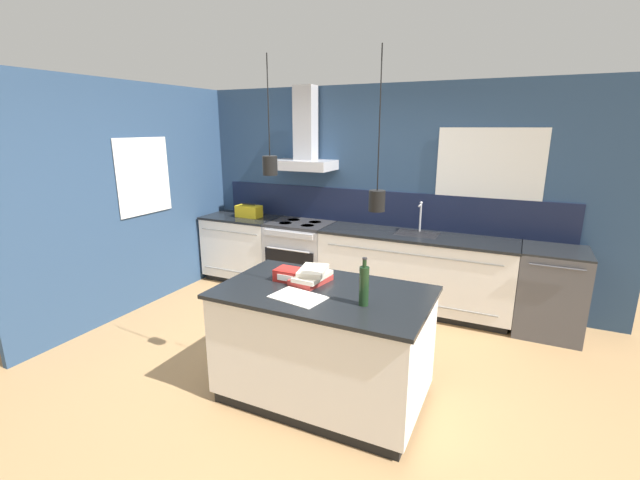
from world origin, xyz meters
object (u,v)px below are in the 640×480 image
(oven_range, at_px, (301,256))
(red_supply_box, at_px, (290,275))
(bottle_on_island, at_px, (364,285))
(yellow_toolbox, at_px, (249,211))
(dishwasher, at_px, (550,292))
(book_stack, at_px, (312,276))

(oven_range, relative_size, red_supply_box, 3.90)
(bottle_on_island, distance_m, yellow_toolbox, 3.24)
(dishwasher, height_order, bottle_on_island, bottle_on_island)
(dishwasher, relative_size, red_supply_box, 3.90)
(oven_range, bearing_deg, yellow_toolbox, 179.69)
(dishwasher, xyz_separation_m, red_supply_box, (-1.99, -1.94, 0.50))
(dishwasher, xyz_separation_m, bottle_on_island, (-1.29, -2.15, 0.60))
(bottle_on_island, height_order, red_supply_box, bottle_on_island)
(oven_range, bearing_deg, red_supply_box, -64.14)
(oven_range, distance_m, book_stack, 2.26)
(book_stack, height_order, red_supply_box, book_stack)
(book_stack, bearing_deg, red_supply_box, -170.45)
(dishwasher, relative_size, bottle_on_island, 2.65)
(dishwasher, bearing_deg, red_supply_box, -135.78)
(red_supply_box, bearing_deg, bottle_on_island, -16.76)
(bottle_on_island, bearing_deg, dishwasher, 59.01)
(dishwasher, relative_size, book_stack, 2.56)
(red_supply_box, bearing_deg, oven_range, 115.86)
(dishwasher, bearing_deg, yellow_toolbox, 180.00)
(oven_range, xyz_separation_m, book_stack, (1.12, -1.90, 0.51))
(bottle_on_island, xyz_separation_m, book_stack, (-0.52, 0.24, -0.09))
(bottle_on_island, relative_size, red_supply_box, 1.47)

